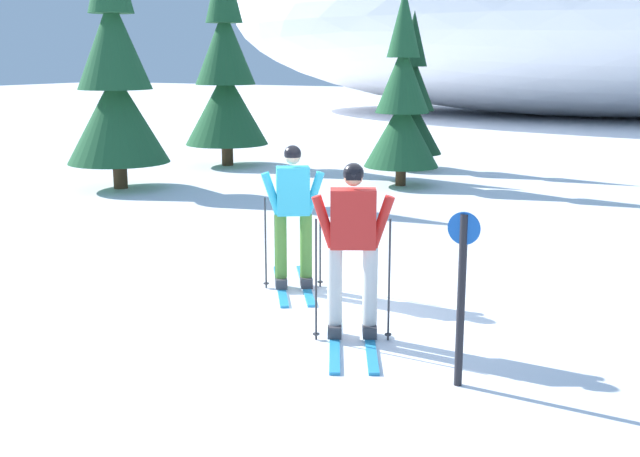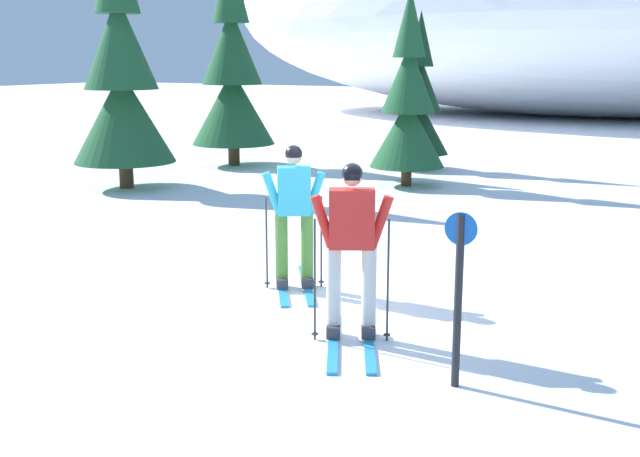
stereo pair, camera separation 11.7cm
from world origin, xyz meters
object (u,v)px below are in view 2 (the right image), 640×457
(skier_red_jacket, at_px, (352,248))
(pine_tree_far_left, at_px, (232,75))
(pine_tree_center_left, at_px, (419,104))
(pine_tree_center, at_px, (408,105))
(trail_marker_post, at_px, (459,290))
(pine_tree_left, at_px, (121,78))
(skier_cyan_jacket, at_px, (294,215))

(skier_red_jacket, height_order, pine_tree_far_left, pine_tree_far_left)
(skier_red_jacket, xyz_separation_m, pine_tree_far_left, (-8.45, 10.15, 1.37))
(pine_tree_far_left, xyz_separation_m, pine_tree_center_left, (4.51, 1.62, -0.69))
(skier_red_jacket, distance_m, pine_tree_center_left, 12.43)
(pine_tree_far_left, bearing_deg, pine_tree_center_left, 19.70)
(skier_red_jacket, xyz_separation_m, pine_tree_center, (-3.18, 9.19, 0.83))
(pine_tree_far_left, xyz_separation_m, trail_marker_post, (9.76, -10.77, -1.45))
(pine_tree_left, height_order, trail_marker_post, pine_tree_left)
(pine_tree_far_left, xyz_separation_m, pine_tree_center, (5.27, -0.96, -0.55))
(pine_tree_center, height_order, trail_marker_post, pine_tree_center)
(pine_tree_center_left, bearing_deg, skier_red_jacket, -71.52)
(pine_tree_far_left, bearing_deg, pine_tree_left, -89.70)
(skier_cyan_jacket, bearing_deg, trail_marker_post, -34.52)
(pine_tree_far_left, relative_size, trail_marker_post, 3.61)
(pine_tree_left, distance_m, pine_tree_center_left, 7.32)
(skier_red_jacket, xyz_separation_m, pine_tree_left, (-8.43, 6.03, 1.40))
(skier_cyan_jacket, relative_size, trail_marker_post, 1.15)
(pine_tree_far_left, height_order, pine_tree_left, pine_tree_left)
(skier_red_jacket, relative_size, pine_tree_center, 0.42)
(pine_tree_left, relative_size, pine_tree_center_left, 1.44)
(pine_tree_left, relative_size, pine_tree_center, 1.32)
(pine_tree_center_left, xyz_separation_m, pine_tree_center, (0.75, -2.57, 0.14))
(skier_red_jacket, bearing_deg, pine_tree_left, 144.42)
(pine_tree_far_left, distance_m, trail_marker_post, 14.61)
(pine_tree_center, bearing_deg, pine_tree_far_left, 169.70)
(skier_red_jacket, bearing_deg, pine_tree_center_left, 108.48)
(pine_tree_center_left, bearing_deg, pine_tree_left, -128.05)
(skier_red_jacket, relative_size, trail_marker_post, 1.16)
(skier_cyan_jacket, xyz_separation_m, pine_tree_center_left, (-2.55, 10.53, 0.71))
(skier_red_jacket, relative_size, pine_tree_center_left, 0.46)
(pine_tree_center_left, bearing_deg, pine_tree_center, -73.71)
(trail_marker_post, bearing_deg, pine_tree_far_left, 132.19)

